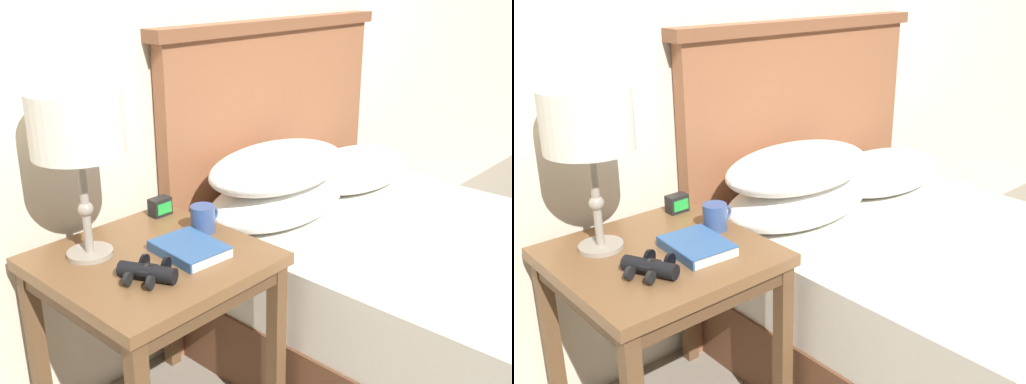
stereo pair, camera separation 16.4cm
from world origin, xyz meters
TOP-DOWN VIEW (x-y plane):
  - nightstand at (-0.62, 0.70)m, footprint 0.58×0.58m
  - bed at (0.23, 0.12)m, footprint 1.21×1.99m
  - table_lamp at (-0.74, 0.83)m, footprint 0.25×0.25m
  - book_on_nightstand at (-0.54, 0.63)m, footprint 0.17×0.22m
  - binoculars_pair at (-0.72, 0.59)m, footprint 0.16×0.16m
  - coffee_mug at (-0.41, 0.71)m, footprint 0.10×0.08m
  - alarm_clock at (-0.42, 0.92)m, footprint 0.07×0.05m

SIDE VIEW (x-z plane):
  - bed at x=0.23m, z-range -0.29..0.93m
  - nightstand at x=-0.62m, z-range 0.23..0.86m
  - book_on_nightstand at x=-0.54m, z-range 0.63..0.66m
  - binoculars_pair at x=-0.72m, z-range 0.62..0.67m
  - alarm_clock at x=-0.42m, z-range 0.63..0.69m
  - coffee_mug at x=-0.41m, z-range 0.63..0.71m
  - table_lamp at x=-0.74m, z-range 0.76..1.24m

